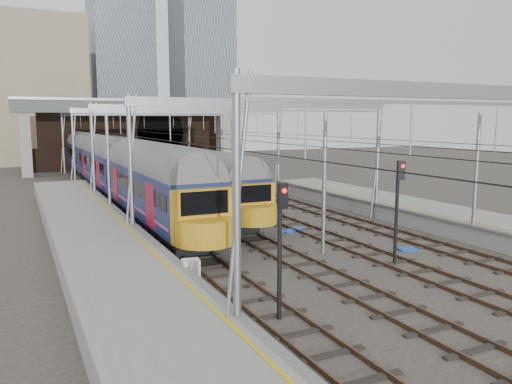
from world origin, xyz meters
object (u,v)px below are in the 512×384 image
train_second (107,163)px  relay_cabinet (191,276)px  signal_near_left (281,234)px  train_main (133,159)px  signal_near_centre (398,199)px

train_second → relay_cabinet: size_ratio=40.58×
signal_near_left → train_main: bearing=81.0°
signal_near_centre → train_second: bearing=122.5°
train_main → signal_near_centre: bearing=-84.1°
signal_near_left → signal_near_centre: (7.92, 3.36, 0.11)m
signal_near_left → relay_cabinet: bearing=111.8°
train_second → relay_cabinet: 30.11m
signal_near_left → relay_cabinet: size_ratio=3.53×
train_main → relay_cabinet: bearing=-98.8°
train_main → train_second: size_ratio=1.17×
signal_near_centre → relay_cabinet: (-9.74, 0.50, -2.40)m
relay_cabinet → signal_near_centre: bearing=5.0°
train_second → signal_near_centre: train_second is taller
train_second → train_main: bearing=61.8°
train_main → relay_cabinet: size_ratio=47.29×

